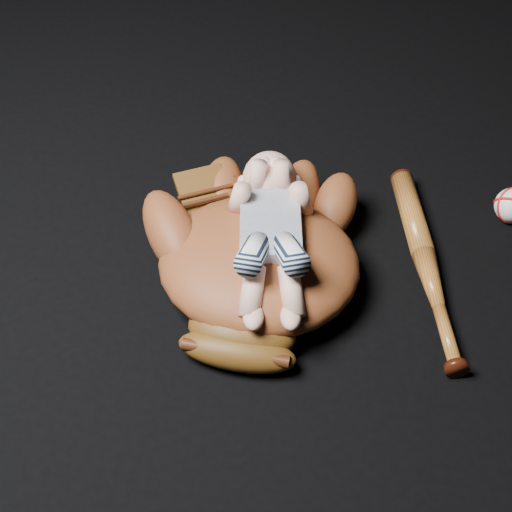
% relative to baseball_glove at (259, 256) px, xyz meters
% --- Properties ---
extents(baseball_glove, '(0.45, 0.51, 0.15)m').
position_rel_baseball_glove_xyz_m(baseball_glove, '(0.00, 0.00, 0.00)').
color(baseball_glove, '#622C15').
rests_on(baseball_glove, ground).
extents(newborn_baby, '(0.20, 0.36, 0.14)m').
position_rel_baseball_glove_xyz_m(newborn_baby, '(0.02, 0.00, 0.05)').
color(newborn_baby, '#E2AA91').
rests_on(newborn_baby, baseball_glove).
extents(baseball_bat, '(0.12, 0.45, 0.04)m').
position_rel_baseball_glove_xyz_m(baseball_bat, '(0.28, 0.06, -0.05)').
color(baseball_bat, brown).
rests_on(baseball_bat, ground).
extents(baseball, '(0.07, 0.07, 0.06)m').
position_rel_baseball_glove_xyz_m(baseball, '(0.44, 0.22, -0.04)').
color(baseball, white).
rests_on(baseball, ground).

